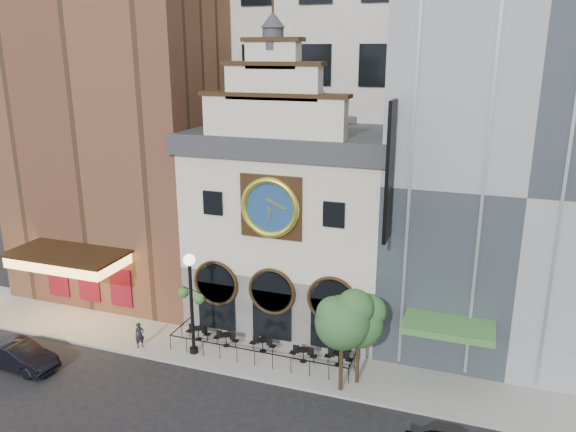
# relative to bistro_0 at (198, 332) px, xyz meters

# --- Properties ---
(ground) EXTENTS (120.00, 120.00, 0.00)m
(ground) POSITION_rel_bistro_0_xyz_m (4.33, -2.78, -0.61)
(ground) COLOR black
(ground) RESTS_ON ground
(sidewalk) EXTENTS (44.00, 5.00, 0.15)m
(sidewalk) POSITION_rel_bistro_0_xyz_m (4.33, -0.28, -0.54)
(sidewalk) COLOR gray
(sidewalk) RESTS_ON ground
(clock_building) EXTENTS (12.60, 8.78, 18.65)m
(clock_building) POSITION_rel_bistro_0_xyz_m (4.33, 5.04, 6.07)
(clock_building) COLOR #605E5B
(clock_building) RESTS_ON ground
(theater_building) EXTENTS (14.00, 15.60, 25.00)m
(theater_building) POSITION_rel_bistro_0_xyz_m (-8.67, 7.18, 11.99)
(theater_building) COLOR brown
(theater_building) RESTS_ON ground
(retail_building) EXTENTS (14.00, 14.40, 20.00)m
(retail_building) POSITION_rel_bistro_0_xyz_m (17.32, 7.21, 9.53)
(retail_building) COLOR gray
(retail_building) RESTS_ON ground
(office_tower) EXTENTS (20.00, 16.00, 40.00)m
(office_tower) POSITION_rel_bistro_0_xyz_m (4.33, 17.22, 19.39)
(office_tower) COLOR silver
(office_tower) RESTS_ON ground
(cafe_railing) EXTENTS (10.60, 2.60, 0.90)m
(cafe_railing) POSITION_rel_bistro_0_xyz_m (4.33, -0.28, -0.01)
(cafe_railing) COLOR black
(cafe_railing) RESTS_ON sidewalk
(bistro_0) EXTENTS (1.58, 0.68, 0.90)m
(bistro_0) POSITION_rel_bistro_0_xyz_m (0.00, 0.00, 0.00)
(bistro_0) COLOR black
(bistro_0) RESTS_ON sidewalk
(bistro_1) EXTENTS (1.58, 0.68, 0.90)m
(bistro_1) POSITION_rel_bistro_0_xyz_m (1.92, -0.16, 0.00)
(bistro_1) COLOR black
(bistro_1) RESTS_ON sidewalk
(bistro_2) EXTENTS (1.58, 0.68, 0.90)m
(bistro_2) POSITION_rel_bistro_0_xyz_m (4.18, -0.02, 0.00)
(bistro_2) COLOR black
(bistro_2) RESTS_ON sidewalk
(bistro_3) EXTENTS (1.58, 0.68, 0.90)m
(bistro_3) POSITION_rel_bistro_0_xyz_m (6.73, -0.28, 0.00)
(bistro_3) COLOR black
(bistro_3) RESTS_ON sidewalk
(bistro_4) EXTENTS (1.58, 0.68, 0.90)m
(bistro_4) POSITION_rel_bistro_0_xyz_m (8.68, 0.01, 0.00)
(bistro_4) COLOR black
(bistro_4) RESTS_ON sidewalk
(car_left) EXTENTS (4.71, 1.97, 1.51)m
(car_left) POSITION_rel_bistro_0_xyz_m (-7.93, -5.89, 0.14)
(car_left) COLOR black
(car_left) RESTS_ON ground
(pedestrian) EXTENTS (0.64, 0.67, 1.54)m
(pedestrian) POSITION_rel_bistro_0_xyz_m (-2.78, -1.96, 0.31)
(pedestrian) COLOR black
(pedestrian) RESTS_ON sidewalk
(lamppost) EXTENTS (1.85, 1.08, 6.04)m
(lamppost) POSITION_rel_bistro_0_xyz_m (0.49, -1.47, 3.27)
(lamppost) COLOR black
(lamppost) RESTS_ON sidewalk
(tree_left) EXTENTS (2.85, 2.74, 5.48)m
(tree_left) POSITION_rel_bistro_0_xyz_m (9.41, -2.19, 3.55)
(tree_left) COLOR #382619
(tree_left) RESTS_ON sidewalk
(tree_right) EXTENTS (2.53, 2.44, 4.88)m
(tree_right) POSITION_rel_bistro_0_xyz_m (10.05, -1.25, 3.12)
(tree_right) COLOR #382619
(tree_right) RESTS_ON sidewalk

